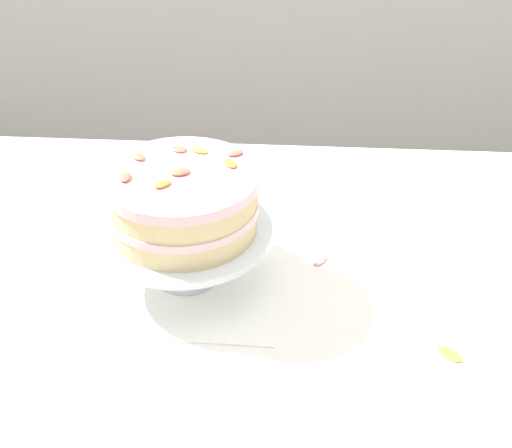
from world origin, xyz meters
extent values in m
cube|color=white|center=(0.00, 0.00, 0.72)|extent=(1.40, 1.00, 0.03)
cylinder|color=brown|center=(-0.60, 0.40, 0.35)|extent=(0.06, 0.06, 0.71)
cube|color=white|center=(-0.20, 0.01, 0.74)|extent=(0.33, 0.33, 0.00)
cylinder|color=silver|center=(-0.20, 0.01, 0.75)|extent=(0.11, 0.11, 0.01)
cylinder|color=silver|center=(-0.20, 0.01, 0.79)|extent=(0.03, 0.03, 0.07)
cylinder|color=silver|center=(-0.20, 0.01, 0.83)|extent=(0.29, 0.29, 0.01)
cylinder|color=beige|center=(-0.20, 0.01, 0.86)|extent=(0.24, 0.24, 0.04)
cylinder|color=beige|center=(-0.20, 0.01, 0.88)|extent=(0.24, 0.24, 0.01)
cylinder|color=beige|center=(-0.20, 0.01, 0.91)|extent=(0.24, 0.24, 0.04)
cylinder|color=beige|center=(-0.20, 0.01, 0.93)|extent=(0.25, 0.25, 0.02)
ellipsoid|color=#E56B51|center=(-0.21, 0.09, 0.95)|extent=(0.03, 0.03, 0.00)
ellipsoid|color=#E56B51|center=(-0.28, -0.01, 0.95)|extent=(0.02, 0.03, 0.01)
ellipsoid|color=#E56B51|center=(-0.27, 0.06, 0.95)|extent=(0.03, 0.03, 0.01)
ellipsoid|color=#E56B51|center=(-0.12, 0.08, 0.95)|extent=(0.03, 0.03, 0.01)
ellipsoid|color=orange|center=(-0.22, -0.03, 0.95)|extent=(0.03, 0.03, 0.01)
ellipsoid|color=orange|center=(-0.12, 0.04, 0.95)|extent=(0.03, 0.03, 0.01)
ellipsoid|color=#E56B51|center=(-0.20, 0.01, 0.95)|extent=(0.04, 0.03, 0.01)
ellipsoid|color=yellow|center=(-0.18, 0.08, 0.95)|extent=(0.03, 0.03, 0.01)
ellipsoid|color=pink|center=(0.03, 0.08, 0.74)|extent=(0.03, 0.05, 0.01)
ellipsoid|color=yellow|center=(0.22, -0.15, 0.74)|extent=(0.05, 0.05, 0.00)
camera|label=1|loc=(-0.01, -0.96, 1.51)|focal=51.34mm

